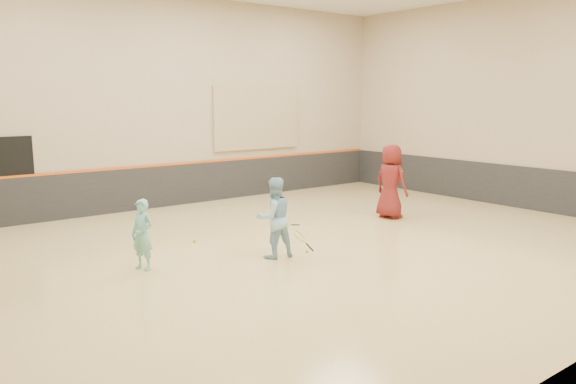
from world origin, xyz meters
TOP-DOWN VIEW (x-y plane):
  - room at (0.00, 0.00)m, footprint 15.04×12.04m
  - wainscot_back at (0.00, 5.97)m, footprint 14.90×0.04m
  - wainscot_right at (7.47, 0.00)m, footprint 0.04×11.90m
  - accent_stripe at (0.00, 5.96)m, footprint 14.90×0.03m
  - acoustic_panel at (2.80, 5.95)m, footprint 3.20×0.08m
  - doorway at (-4.50, 5.98)m, footprint 1.10×0.05m
  - girl at (-3.45, 0.65)m, footprint 0.47×0.56m
  - instructor at (-1.08, -0.19)m, footprint 0.86×0.72m
  - young_man at (3.54, 0.93)m, footprint 0.67×0.98m
  - held_racket at (-0.76, -0.60)m, footprint 0.48×0.48m
  - spare_racket at (0.80, 1.93)m, footprint 0.65×0.65m
  - ball_under_racket at (-0.35, -0.34)m, footprint 0.07×0.07m
  - ball_in_hand at (3.72, 0.73)m, footprint 0.07×0.07m
  - ball_beside_spare at (-1.77, 1.82)m, footprint 0.07×0.07m

SIDE VIEW (x-z plane):
  - spare_racket at x=0.80m, z-range 0.00..0.04m
  - ball_under_racket at x=-0.35m, z-range 0.00..0.07m
  - ball_beside_spare at x=-1.77m, z-range 0.00..0.07m
  - held_racket at x=-0.76m, z-range 0.22..0.69m
  - wainscot_back at x=0.00m, z-range 0.00..1.20m
  - wainscot_right at x=7.47m, z-range 0.00..1.20m
  - girl at x=-3.45m, z-range 0.00..1.31m
  - instructor at x=-1.08m, z-range 0.00..1.60m
  - room at x=0.00m, z-range -2.30..3.92m
  - young_man at x=3.54m, z-range 0.00..1.93m
  - doorway at x=-4.50m, z-range 0.00..2.20m
  - accent_stripe at x=0.00m, z-range 1.19..1.25m
  - ball_in_hand at x=3.72m, z-range 1.21..1.28m
  - acoustic_panel at x=2.80m, z-range 1.50..3.50m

